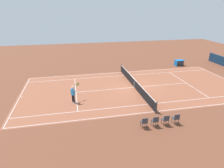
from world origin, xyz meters
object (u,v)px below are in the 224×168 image
object	(u,v)px
spectator_chair_3	(144,122)
equipment_cart_tarped	(179,63)
tennis_net	(134,83)
tennis_ball	(181,98)
tennis_player_near	(73,93)
spectator_chair_1	(166,119)
spectator_chair_0	(176,118)
spectator_chair_2	(155,121)

from	to	relation	value
spectator_chair_3	equipment_cart_tarped	xyz separation A→B (m)	(-11.14, -14.49, -0.08)
tennis_net	tennis_ball	distance (m)	5.17
tennis_player_near	spectator_chair_3	size ratio (longest dim) A/B	1.93
tennis_player_near	spectator_chair_3	world-z (taller)	tennis_player_near
tennis_player_near	equipment_cart_tarped	xyz separation A→B (m)	(-16.09, -9.23, -0.49)
spectator_chair_1	tennis_player_near	bearing A→B (deg)	-38.39
spectator_chair_1	spectator_chair_3	size ratio (longest dim) A/B	1.00
equipment_cart_tarped	tennis_net	bearing A→B (deg)	36.29
tennis_net	spectator_chair_3	bearing A→B (deg)	77.13
spectator_chair_0	spectator_chair_1	distance (m)	0.85
equipment_cart_tarped	spectator_chair_3	bearing A→B (deg)	52.43
spectator_chair_0	equipment_cart_tarped	distance (m)	16.85
tennis_ball	equipment_cart_tarped	xyz separation A→B (m)	(-5.85, -10.63, 0.40)
tennis_player_near	spectator_chair_2	xyz separation A→B (m)	(-5.79, 5.26, -0.41)
tennis_net	equipment_cart_tarped	world-z (taller)	tennis_net
tennis_player_near	spectator_chair_1	world-z (taller)	tennis_player_near
tennis_ball	tennis_net	bearing A→B (deg)	-46.23
spectator_chair_1	spectator_chair_3	distance (m)	1.69
spectator_chair_2	spectator_chair_0	bearing A→B (deg)	180.00
tennis_ball	spectator_chair_2	distance (m)	5.91
spectator_chair_2	tennis_player_near	bearing A→B (deg)	-42.24
tennis_player_near	equipment_cart_tarped	distance (m)	18.56
tennis_ball	spectator_chair_3	xyz separation A→B (m)	(5.29, 3.86, 0.49)
spectator_chair_0	spectator_chair_1	bearing A→B (deg)	0.00
tennis_ball	spectator_chair_0	world-z (taller)	spectator_chair_0
spectator_chair_0	tennis_player_near	bearing A→B (deg)	-35.10
tennis_net	spectator_chair_0	world-z (taller)	tennis_net
tennis_player_near	spectator_chair_0	world-z (taller)	tennis_player_near
tennis_player_near	spectator_chair_2	distance (m)	7.83
spectator_chair_0	tennis_ball	bearing A→B (deg)	-125.51
tennis_player_near	tennis_ball	xyz separation A→B (m)	(-10.24, 1.40, -0.90)
tennis_ball	tennis_player_near	bearing A→B (deg)	-7.77
spectator_chair_1	spectator_chair_3	xyz separation A→B (m)	(1.69, 0.00, 0.00)
tennis_ball	spectator_chair_1	world-z (taller)	spectator_chair_1
spectator_chair_0	equipment_cart_tarped	xyz separation A→B (m)	(-8.61, -14.49, -0.08)
tennis_ball	spectator_chair_2	xyz separation A→B (m)	(4.45, 3.86, 0.49)
spectator_chair_2	equipment_cart_tarped	bearing A→B (deg)	-125.41
spectator_chair_3	tennis_player_near	bearing A→B (deg)	-46.75
spectator_chair_1	spectator_chair_2	size ratio (longest dim) A/B	1.00
spectator_chair_1	equipment_cart_tarped	bearing A→B (deg)	-123.12
equipment_cart_tarped	tennis_ball	bearing A→B (deg)	61.16
tennis_ball	spectator_chair_3	distance (m)	6.57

